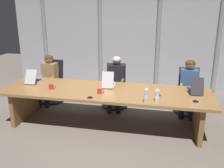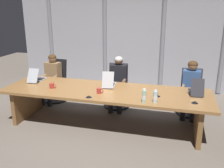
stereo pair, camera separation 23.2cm
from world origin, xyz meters
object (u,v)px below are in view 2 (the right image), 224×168
at_px(laptop_left_end, 37,78).
at_px(office_chair_left_mid, 117,90).
at_px(conference_mic_middle, 195,102).
at_px(water_bottle_primary, 144,96).
at_px(coffee_mug_far, 52,86).
at_px(laptop_left_mid, 109,83).
at_px(office_chair_center, 191,97).
at_px(office_chair_left_end, 56,85).
at_px(water_bottle_secondary, 155,97).
at_px(person_left_end, 51,76).
at_px(conference_mic_left_side, 89,96).
at_px(person_left_mid, 118,80).
at_px(coffee_mug_near, 99,91).
at_px(laptop_center, 196,90).
at_px(conference_mic_right_side, 157,95).
at_px(person_center, 191,85).

height_order(laptop_left_end, office_chair_left_mid, laptop_left_end).
bearing_deg(conference_mic_middle, water_bottle_primary, -165.82).
bearing_deg(coffee_mug_far, laptop_left_end, 145.28).
height_order(laptop_left_mid, office_chair_center, laptop_left_mid).
xyz_separation_m(office_chair_left_end, coffee_mug_far, (0.56, -1.20, 0.40)).
bearing_deg(water_bottle_secondary, office_chair_center, 66.10).
relative_size(person_left_end, conference_mic_left_side, 10.48).
xyz_separation_m(person_left_mid, water_bottle_primary, (0.77, -1.36, 0.16)).
relative_size(coffee_mug_far, conference_mic_left_side, 1.24).
height_order(person_left_end, conference_mic_left_side, person_left_end).
distance_m(office_chair_left_end, conference_mic_left_side, 2.11).
distance_m(laptop_left_end, water_bottle_secondary, 2.63).
height_order(water_bottle_primary, coffee_mug_near, water_bottle_primary).
distance_m(person_left_end, water_bottle_secondary, 2.88).
distance_m(laptop_left_end, coffee_mug_far, 0.67).
relative_size(laptop_center, conference_mic_right_side, 4.38).
xyz_separation_m(person_center, water_bottle_primary, (-0.79, -1.35, 0.16)).
bearing_deg(office_chair_center, person_left_mid, -88.10).
bearing_deg(office_chair_left_end, person_center, 90.37).
distance_m(person_center, water_bottle_primary, 1.57).
bearing_deg(laptop_left_mid, laptop_center, -97.14).
height_order(coffee_mug_far, conference_mic_middle, coffee_mug_far).
height_order(person_left_mid, coffee_mug_near, person_left_mid).
bearing_deg(laptop_left_mid, water_bottle_secondary, -130.63).
relative_size(laptop_center, water_bottle_primary, 1.96).
height_order(laptop_left_mid, conference_mic_middle, laptop_left_mid).
height_order(office_chair_left_end, conference_mic_right_side, office_chair_left_end).
relative_size(office_chair_left_end, person_left_mid, 0.84).
bearing_deg(office_chair_center, water_bottle_primary, -32.32).
xyz_separation_m(office_chair_left_mid, coffee_mug_far, (-1.00, -1.20, 0.40)).
distance_m(office_chair_center, person_left_end, 3.24).
distance_m(office_chair_left_mid, person_left_end, 1.61).
xyz_separation_m(conference_mic_middle, conference_mic_right_side, (-0.63, 0.17, 0.00)).
height_order(person_left_mid, person_center, person_left_mid).
xyz_separation_m(office_chair_left_end, office_chair_left_mid, (1.56, -0.00, -0.00)).
bearing_deg(coffee_mug_near, water_bottle_secondary, -11.03).
bearing_deg(conference_mic_middle, water_bottle_secondary, -167.23).
bearing_deg(conference_mic_middle, office_chair_left_end, 157.61).
height_order(office_chair_center, person_center, person_center).
bearing_deg(person_left_end, office_chair_center, 98.14).
bearing_deg(coffee_mug_far, office_chair_left_end, 114.98).
bearing_deg(coffee_mug_far, conference_mic_right_side, 1.51).
bearing_deg(laptop_left_mid, water_bottle_primary, -138.70).
xyz_separation_m(water_bottle_secondary, conference_mic_left_side, (-1.14, -0.05, -0.08)).
height_order(laptop_center, coffee_mug_near, laptop_center).
distance_m(office_chair_left_end, coffee_mug_near, 2.02).
bearing_deg(office_chair_left_end, person_left_mid, 87.59).
relative_size(coffee_mug_far, conference_mic_middle, 1.24).
height_order(laptop_center, office_chair_left_mid, laptop_center).
height_order(person_left_mid, conference_mic_right_side, person_left_mid).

